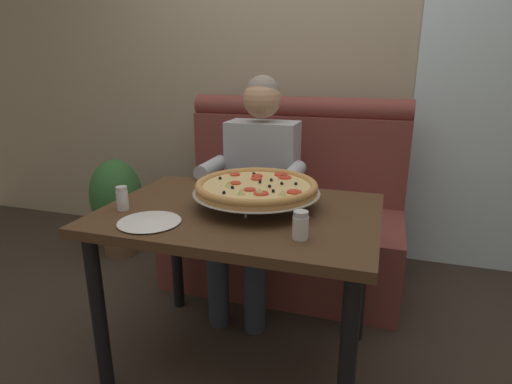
# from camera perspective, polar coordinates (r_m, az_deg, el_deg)

# --- Properties ---
(ground_plane) EXTENTS (16.00, 16.00, 0.00)m
(ground_plane) POSITION_cam_1_polar(r_m,az_deg,el_deg) (2.11, -1.95, -21.94)
(ground_plane) COLOR #382D26
(back_wall_with_window) EXTENTS (6.00, 0.12, 2.80)m
(back_wall_with_window) POSITION_cam_1_polar(r_m,az_deg,el_deg) (3.03, 7.32, 18.38)
(back_wall_with_window) COLOR tan
(back_wall_with_window) RESTS_ON ground_plane
(booth_bench) EXTENTS (1.41, 0.78, 1.13)m
(booth_bench) POSITION_cam_1_polar(r_m,az_deg,el_deg) (2.64, 4.24, -3.51)
(booth_bench) COLOR brown
(booth_bench) RESTS_ON ground_plane
(dining_table) EXTENTS (1.14, 0.80, 0.75)m
(dining_table) POSITION_cam_1_polar(r_m,az_deg,el_deg) (1.77, -2.17, -5.50)
(dining_table) COLOR #4C331E
(dining_table) RESTS_ON ground_plane
(diner_main) EXTENTS (0.54, 0.64, 1.27)m
(diner_main) POSITION_cam_1_polar(r_m,az_deg,el_deg) (2.33, 0.17, 1.74)
(diner_main) COLOR #2D3342
(diner_main) RESTS_ON ground_plane
(pizza) EXTENTS (0.54, 0.54, 0.12)m
(pizza) POSITION_cam_1_polar(r_m,az_deg,el_deg) (1.75, 0.07, 0.66)
(pizza) COLOR silver
(pizza) RESTS_ON dining_table
(shaker_pepper_flakes) EXTENTS (0.06, 0.06, 0.10)m
(shaker_pepper_flakes) POSITION_cam_1_polar(r_m,az_deg,el_deg) (1.45, 6.12, -4.80)
(shaker_pepper_flakes) COLOR white
(shaker_pepper_flakes) RESTS_ON dining_table
(shaker_parmesan) EXTENTS (0.05, 0.05, 0.10)m
(shaker_parmesan) POSITION_cam_1_polar(r_m,az_deg,el_deg) (1.81, -17.86, -1.05)
(shaker_parmesan) COLOR white
(shaker_parmesan) RESTS_ON dining_table
(plate_near_left) EXTENTS (0.24, 0.24, 0.02)m
(plate_near_left) POSITION_cam_1_polar(r_m,az_deg,el_deg) (1.64, -14.43, -3.79)
(plate_near_left) COLOR white
(plate_near_left) RESTS_ON dining_table
(patio_chair) EXTENTS (0.43, 0.43, 0.86)m
(patio_chair) POSITION_cam_1_polar(r_m,az_deg,el_deg) (3.82, 25.04, 3.38)
(patio_chair) COLOR black
(patio_chair) RESTS_ON ground_plane
(potted_plant) EXTENTS (0.36, 0.36, 0.70)m
(potted_plant) POSITION_cam_1_polar(r_m,az_deg,el_deg) (3.11, -18.53, -1.40)
(potted_plant) COLOR brown
(potted_plant) RESTS_ON ground_plane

